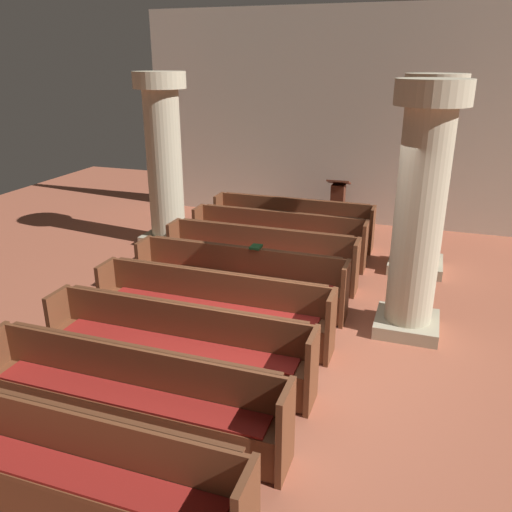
# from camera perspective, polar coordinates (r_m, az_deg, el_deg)

# --- Properties ---
(ground_plane) EXTENTS (19.20, 19.20, 0.00)m
(ground_plane) POSITION_cam_1_polar(r_m,az_deg,el_deg) (6.53, 3.42, -11.17)
(ground_plane) COLOR #AD5B42
(back_wall) EXTENTS (10.00, 0.16, 4.50)m
(back_wall) POSITION_cam_1_polar(r_m,az_deg,el_deg) (11.59, 12.08, 14.43)
(back_wall) COLOR beige
(back_wall) RESTS_ON ground
(pew_row_0) EXTENTS (3.18, 0.47, 0.87)m
(pew_row_0) POSITION_cam_1_polar(r_m,az_deg,el_deg) (10.31, 4.02, 3.93)
(pew_row_0) COLOR brown
(pew_row_0) RESTS_ON ground
(pew_row_1) EXTENTS (3.18, 0.46, 0.87)m
(pew_row_1) POSITION_cam_1_polar(r_m,az_deg,el_deg) (9.40, 2.43, 2.25)
(pew_row_1) COLOR brown
(pew_row_1) RESTS_ON ground
(pew_row_2) EXTENTS (3.18, 0.46, 0.87)m
(pew_row_2) POSITION_cam_1_polar(r_m,az_deg,el_deg) (8.50, 0.51, 0.22)
(pew_row_2) COLOR brown
(pew_row_2) RESTS_ON ground
(pew_row_3) EXTENTS (3.18, 0.47, 0.87)m
(pew_row_3) POSITION_cam_1_polar(r_m,az_deg,el_deg) (7.63, -1.86, -2.29)
(pew_row_3) COLOR brown
(pew_row_3) RESTS_ON ground
(pew_row_4) EXTENTS (3.18, 0.46, 0.87)m
(pew_row_4) POSITION_cam_1_polar(r_m,az_deg,el_deg) (6.79, -4.84, -5.42)
(pew_row_4) COLOR brown
(pew_row_4) RESTS_ON ground
(pew_row_5) EXTENTS (3.18, 0.46, 0.87)m
(pew_row_5) POSITION_cam_1_polar(r_m,az_deg,el_deg) (6.00, -8.68, -9.38)
(pew_row_5) COLOR brown
(pew_row_5) RESTS_ON ground
(pew_row_6) EXTENTS (3.18, 0.47, 0.87)m
(pew_row_6) POSITION_cam_1_polar(r_m,az_deg,el_deg) (5.28, -13.75, -14.42)
(pew_row_6) COLOR brown
(pew_row_6) RESTS_ON ground
(pew_row_7) EXTENTS (3.18, 0.46, 0.87)m
(pew_row_7) POSITION_cam_1_polar(r_m,az_deg,el_deg) (4.67, -20.64, -20.72)
(pew_row_7) COLOR brown
(pew_row_7) RESTS_ON ground
(pillar_aisle_side) EXTENTS (0.97, 0.97, 3.25)m
(pillar_aisle_side) POSITION_cam_1_polar(r_m,az_deg,el_deg) (9.06, 18.18, 8.61)
(pillar_aisle_side) COLOR tan
(pillar_aisle_side) RESTS_ON ground
(pillar_far_side) EXTENTS (0.97, 0.97, 3.25)m
(pillar_far_side) POSITION_cam_1_polar(r_m,az_deg,el_deg) (10.22, -10.07, 10.61)
(pillar_far_side) COLOR tan
(pillar_far_side) RESTS_ON ground
(pillar_aisle_rear) EXTENTS (0.89, 0.89, 3.25)m
(pillar_aisle_rear) POSITION_cam_1_polar(r_m,az_deg,el_deg) (6.81, 17.57, 4.86)
(pillar_aisle_rear) COLOR tan
(pillar_aisle_rear) RESTS_ON ground
(lectern) EXTENTS (0.48, 0.45, 1.08)m
(lectern) POSITION_cam_1_polar(r_m,az_deg,el_deg) (11.40, 8.93, 5.31)
(lectern) COLOR #411E13
(lectern) RESTS_ON ground
(hymn_book) EXTENTS (0.15, 0.20, 0.03)m
(hymn_book) POSITION_cam_1_polar(r_m,az_deg,el_deg) (7.57, 0.00, 1.01)
(hymn_book) COLOR #194723
(hymn_book) RESTS_ON pew_row_3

